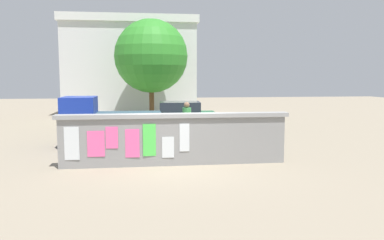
# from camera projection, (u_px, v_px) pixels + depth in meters

# --- Properties ---
(ground) EXTENTS (60.00, 60.00, 0.00)m
(ground) POSITION_uv_depth(u_px,v_px,m) (160.00, 129.00, 19.39)
(ground) COLOR gray
(poster_wall) EXTENTS (6.77, 0.42, 1.52)m
(poster_wall) POSITION_uv_depth(u_px,v_px,m) (174.00, 139.00, 11.42)
(poster_wall) COLOR gray
(poster_wall) RESTS_ON ground
(auto_rickshaw_truck) EXTENTS (3.61, 1.52, 1.85)m
(auto_rickshaw_truck) POSITION_uv_depth(u_px,v_px,m) (107.00, 122.00, 14.56)
(auto_rickshaw_truck) COLOR black
(auto_rickshaw_truck) RESTS_ON ground
(car_parked) EXTENTS (3.90, 1.93, 1.40)m
(car_parked) POSITION_uv_depth(u_px,v_px,m) (177.00, 116.00, 18.76)
(car_parked) COLOR black
(car_parked) RESTS_ON ground
(motorcycle) EXTENTS (1.90, 0.56, 0.87)m
(motorcycle) POSITION_uv_depth(u_px,v_px,m) (233.00, 139.00, 13.30)
(motorcycle) COLOR black
(motorcycle) RESTS_ON ground
(bicycle_near) EXTENTS (1.65, 0.61, 0.95)m
(bicycle_near) POSITION_uv_depth(u_px,v_px,m) (223.00, 132.00, 15.81)
(bicycle_near) COLOR black
(bicycle_near) RESTS_ON ground
(person_walking) EXTENTS (0.46, 0.46, 1.62)m
(person_walking) POSITION_uv_depth(u_px,v_px,m) (187.00, 118.00, 15.06)
(person_walking) COLOR #338CBF
(person_walking) RESTS_ON ground
(tree_roadside) EXTENTS (4.24, 4.24, 5.90)m
(tree_roadside) POSITION_uv_depth(u_px,v_px,m) (151.00, 56.00, 22.58)
(tree_roadside) COLOR brown
(tree_roadside) RESTS_ON ground
(building_background) EXTENTS (8.96, 4.62, 6.57)m
(building_background) POSITION_uv_depth(u_px,v_px,m) (130.00, 66.00, 27.01)
(building_background) COLOR silver
(building_background) RESTS_ON ground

